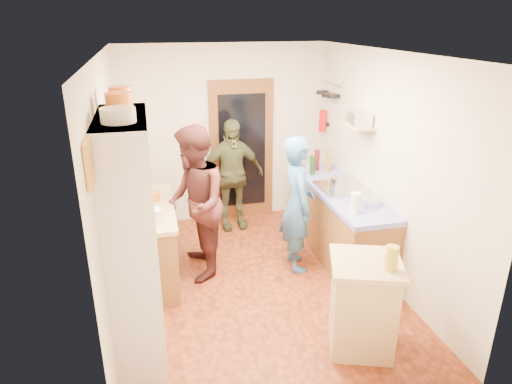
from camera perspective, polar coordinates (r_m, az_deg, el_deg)
name	(u,v)px	position (r m, az deg, el deg)	size (l,w,h in m)	color
floor	(257,283)	(5.48, 0.09, -11.34)	(3.00, 4.00, 0.02)	brown
ceiling	(257,51)	(4.64, 0.11, 17.16)	(3.00, 4.00, 0.02)	silver
wall_back	(224,135)	(6.79, -3.96, 7.15)	(3.00, 0.02, 2.60)	beige
wall_front	(327,274)	(3.17, 8.90, -10.09)	(3.00, 0.02, 2.60)	beige
wall_left	(111,190)	(4.80, -17.71, 0.22)	(0.02, 4.00, 2.60)	beige
wall_right	(384,168)	(5.45, 15.74, 2.88)	(0.02, 4.00, 2.60)	beige
door_frame	(242,151)	(6.87, -1.79, 5.18)	(0.95, 0.06, 2.10)	brown
door_glass	(242,151)	(6.83, -1.73, 5.10)	(0.70, 0.02, 1.70)	black
hutch_body	(134,241)	(4.13, -15.06, -5.98)	(0.40, 1.20, 2.20)	silver
hutch_top_shelf	(120,118)	(3.78, -16.61, 8.82)	(0.40, 1.14, 0.04)	silver
plate_stack	(118,115)	(3.52, -16.87, 9.19)	(0.26, 0.26, 0.11)	white
orange_pot_a	(119,103)	(3.82, -16.74, 10.57)	(0.21, 0.21, 0.17)	orange
orange_pot_b	(120,97)	(4.13, -16.58, 11.34)	(0.20, 0.20, 0.17)	orange
left_counter_base	(149,244)	(5.54, -13.27, -6.38)	(0.60, 1.40, 0.85)	brown
left_counter_top	(145,209)	(5.35, -13.66, -2.09)	(0.64, 1.44, 0.05)	#D7BE84
toaster	(150,217)	(4.87, -13.10, -3.06)	(0.22, 0.15, 0.16)	white
kettle	(140,207)	(5.13, -14.30, -1.82)	(0.16, 0.16, 0.18)	white
orange_bowl	(152,197)	(5.52, -12.93, -0.56)	(0.20, 0.20, 0.09)	orange
chopping_board	(146,189)	(5.86, -13.58, 0.36)	(0.30, 0.22, 0.03)	#D7BE84
right_counter_base	(337,223)	(6.04, 10.09, -3.80)	(0.60, 2.20, 0.84)	brown
right_counter_top	(339,190)	(5.87, 10.37, 0.20)	(0.62, 2.22, 0.06)	#1D21C1
hob	(341,188)	(5.80, 10.62, 0.46)	(0.55, 0.58, 0.04)	silver
pot_on_hob	(338,182)	(5.76, 10.23, 1.19)	(0.19, 0.19, 0.13)	silver
bottle_a	(312,165)	(6.28, 7.07, 3.37)	(0.07, 0.07, 0.27)	#143F14
bottle_b	(317,160)	(6.48, 7.61, 3.99)	(0.07, 0.07, 0.29)	#591419
bottle_c	(328,161)	(6.44, 9.00, 3.86)	(0.08, 0.08, 0.30)	olive
paper_towel	(355,203)	(5.12, 12.31, -1.36)	(0.11, 0.11, 0.23)	white
mixing_bowl	(369,202)	(5.38, 13.92, -1.17)	(0.24, 0.24, 0.09)	silver
island_base	(362,307)	(4.43, 13.17, -13.84)	(0.55, 0.55, 0.86)	#D7BE84
island_top	(367,264)	(4.19, 13.68, -8.71)	(0.62, 0.62, 0.05)	#D7BE84
cutting_board	(360,260)	(4.22, 12.93, -8.25)	(0.35, 0.28, 0.02)	white
oil_jar	(392,258)	(4.06, 16.59, -7.92)	(0.11, 0.11, 0.22)	#AD9E2D
pan_rail	(333,84)	(6.60, 9.56, 13.14)	(0.02, 0.02, 0.65)	silver
pan_hang_a	(333,96)	(6.44, 9.60, 11.77)	(0.18, 0.18, 0.05)	black
pan_hang_b	(327,95)	(6.62, 8.91, 11.89)	(0.16, 0.16, 0.05)	black
pan_hang_c	(322,92)	(6.80, 8.27, 12.25)	(0.17, 0.17, 0.05)	black
wall_shelf	(359,126)	(5.66, 12.71, 8.04)	(0.26, 0.42, 0.03)	#D7BE84
radio	(359,119)	(5.64, 12.79, 8.93)	(0.22, 0.30, 0.15)	silver
ext_bracket	(326,124)	(6.87, 8.77, 8.39)	(0.06, 0.10, 0.04)	black
fire_extinguisher	(323,121)	(6.83, 8.32, 8.79)	(0.11, 0.11, 0.32)	red
picture_frame	(89,164)	(3.10, -20.15, 3.35)	(0.03, 0.25, 0.30)	gold
person_hob	(301,205)	(5.45, 5.59, -1.62)	(0.61, 0.40, 1.67)	#33639A
person_left	(197,202)	(5.33, -7.41, -1.29)	(0.89, 0.69, 1.83)	#401C1A
person_back	(232,175)	(6.54, -3.01, 2.15)	(0.95, 0.40, 1.62)	#3D4226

